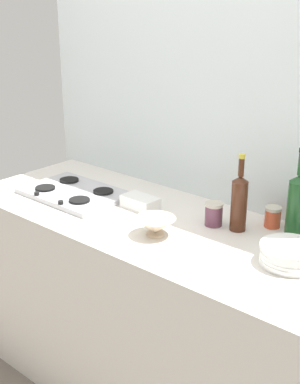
% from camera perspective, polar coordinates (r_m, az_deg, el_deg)
% --- Properties ---
extents(counter_block, '(1.80, 0.70, 0.90)m').
position_cam_1_polar(counter_block, '(2.47, 0.00, -12.44)').
color(counter_block, silver).
rests_on(counter_block, ground).
extents(backsplash_panel, '(1.90, 0.06, 2.36)m').
position_cam_1_polar(backsplash_panel, '(2.45, 5.85, 5.84)').
color(backsplash_panel, silver).
rests_on(backsplash_panel, ground).
extents(stovetop_hob, '(0.48, 0.33, 0.04)m').
position_cam_1_polar(stovetop_hob, '(2.53, -8.19, -0.07)').
color(stovetop_hob, '#B2B2B7').
rests_on(stovetop_hob, counter_block).
extents(plate_stack, '(0.22, 0.22, 0.07)m').
position_cam_1_polar(plate_stack, '(1.94, 14.89, -6.57)').
color(plate_stack, white).
rests_on(plate_stack, counter_block).
extents(wine_bottle_leftmost, '(0.07, 0.07, 0.32)m').
position_cam_1_polar(wine_bottle_leftmost, '(2.13, 9.59, -1.03)').
color(wine_bottle_leftmost, '#472314').
rests_on(wine_bottle_leftmost, counter_block).
extents(wine_bottle_mid_left, '(0.08, 0.08, 0.36)m').
position_cam_1_polar(wine_bottle_mid_left, '(2.12, 15.57, -1.32)').
color(wine_bottle_mid_left, '#19471E').
rests_on(wine_bottle_mid_left, counter_block).
extents(mixing_bowl, '(0.16, 0.16, 0.07)m').
position_cam_1_polar(mixing_bowl, '(2.09, 0.58, -3.66)').
color(mixing_bowl, beige).
rests_on(mixing_bowl, counter_block).
extents(butter_dish, '(0.17, 0.10, 0.06)m').
position_cam_1_polar(butter_dish, '(2.35, -1.06, -1.13)').
color(butter_dish, white).
rests_on(butter_dish, counter_block).
extents(condiment_jar_front, '(0.08, 0.08, 0.10)m').
position_cam_1_polar(condiment_jar_front, '(2.19, 6.90, -2.36)').
color(condiment_jar_front, '#66384C').
rests_on(condiment_jar_front, counter_block).
extents(condiment_jar_rear, '(0.07, 0.07, 0.09)m').
position_cam_1_polar(condiment_jar_rear, '(2.22, 13.10, -2.62)').
color(condiment_jar_rear, '#C64C2D').
rests_on(condiment_jar_rear, counter_block).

